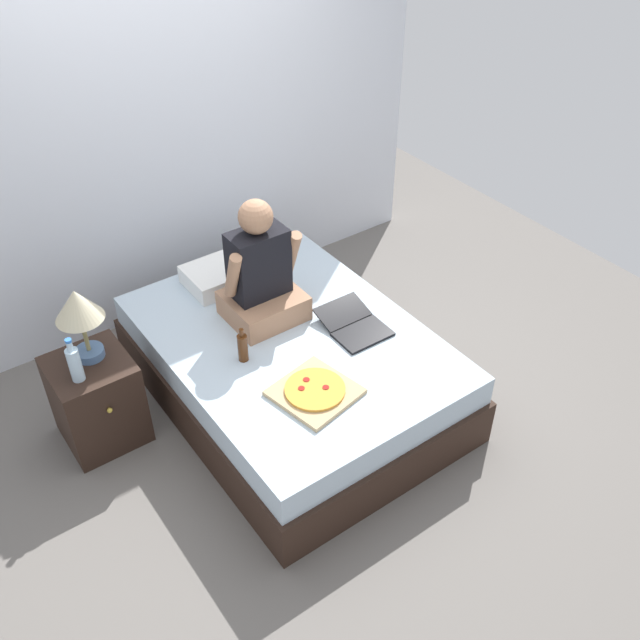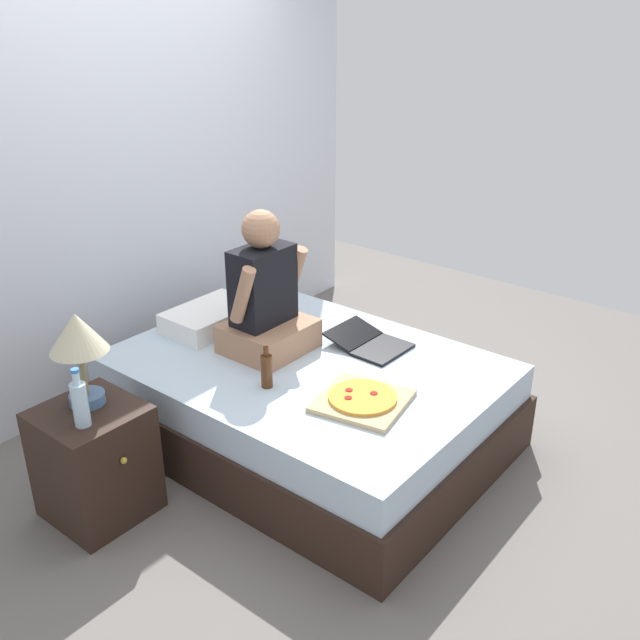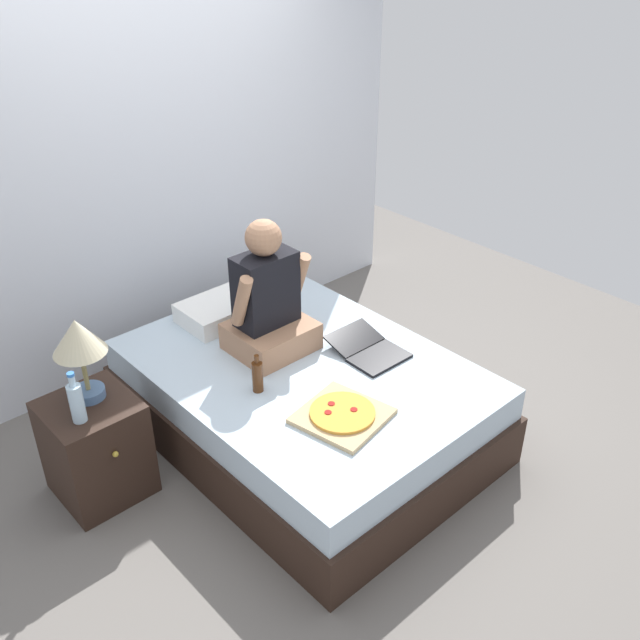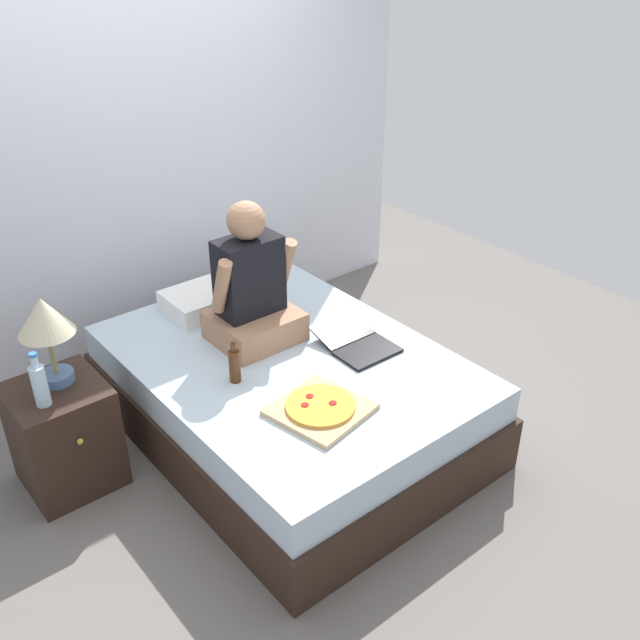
% 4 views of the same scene
% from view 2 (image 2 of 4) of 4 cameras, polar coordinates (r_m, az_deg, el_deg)
% --- Properties ---
extents(ground_plane, '(5.82, 5.82, 0.00)m').
position_cam_2_polar(ground_plane, '(4.05, -0.95, -9.44)').
color(ground_plane, '#66605B').
extents(wall_back, '(3.82, 0.12, 2.50)m').
position_cam_2_polar(wall_back, '(4.47, -14.80, 10.66)').
color(wall_back, silver).
rests_on(wall_back, ground).
extents(bed, '(1.46, 1.99, 0.49)m').
position_cam_2_polar(bed, '(3.92, -0.98, -6.51)').
color(bed, black).
rests_on(bed, ground).
extents(nightstand_left, '(0.44, 0.47, 0.56)m').
position_cam_2_polar(nightstand_left, '(3.55, -17.54, -10.75)').
color(nightstand_left, black).
rests_on(nightstand_left, ground).
extents(lamp_on_left_nightstand, '(0.26, 0.26, 0.45)m').
position_cam_2_polar(lamp_on_left_nightstand, '(3.30, -18.78, -1.46)').
color(lamp_on_left_nightstand, '#4C6B93').
rests_on(lamp_on_left_nightstand, nightstand_left).
extents(water_bottle, '(0.07, 0.07, 0.28)m').
position_cam_2_polar(water_bottle, '(3.24, -18.65, -6.29)').
color(water_bottle, silver).
rests_on(water_bottle, nightstand_left).
extents(pillow, '(0.52, 0.34, 0.12)m').
position_cam_2_polar(pillow, '(4.20, -8.74, 0.20)').
color(pillow, white).
rests_on(pillow, bed).
extents(person_seated, '(0.47, 0.40, 0.78)m').
position_cam_2_polar(person_seated, '(3.82, -4.40, 1.59)').
color(person_seated, '#A37556').
rests_on(person_seated, bed).
extents(laptop, '(0.32, 0.42, 0.07)m').
position_cam_2_polar(laptop, '(3.94, 4.22, -1.94)').
color(laptop, black).
rests_on(laptop, bed).
extents(pizza_box, '(0.47, 0.47, 0.04)m').
position_cam_2_polar(pizza_box, '(3.41, 3.41, -6.39)').
color(pizza_box, tan).
rests_on(pizza_box, bed).
extents(beer_bottle_on_bed, '(0.06, 0.06, 0.22)m').
position_cam_2_polar(beer_bottle_on_bed, '(3.52, -4.30, -4.02)').
color(beer_bottle_on_bed, '#4C2811').
rests_on(beer_bottle_on_bed, bed).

